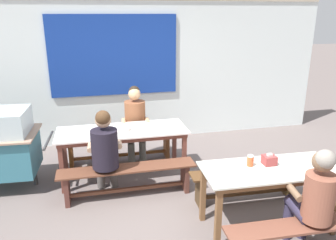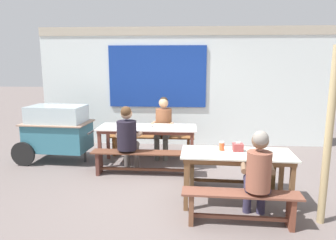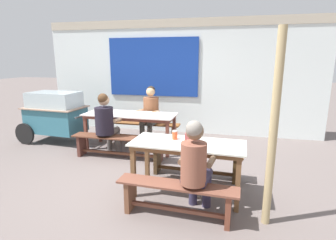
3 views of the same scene
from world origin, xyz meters
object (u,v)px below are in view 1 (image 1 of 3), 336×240
bench_far_back (120,144)px  person_near_front (314,196)px  dining_table_near (270,175)px  bench_far_front (128,177)px  dining_table_far (122,135)px  tissue_box (269,160)px  bench_near_back (246,181)px  person_center_facing (135,120)px  person_left_back_turned (105,149)px  soup_bowl (125,129)px  bench_near_front (295,238)px  condiment_jar (250,161)px

bench_far_back → person_near_front: bearing=-59.3°
dining_table_near → bench_far_front: (-1.47, 1.06, -0.39)m
dining_table_far → person_near_front: 2.72m
person_near_front → tissue_box: person_near_front is taller
bench_near_back → person_center_facing: bearing=127.6°
dining_table_near → person_left_back_turned: size_ratio=1.26×
dining_table_far → soup_bowl: 0.11m
bench_near_front → tissue_box: 0.86m
tissue_box → bench_far_front: bearing=147.1°
bench_far_front → person_near_front: person_near_front is taller
dining_table_near → soup_bowl: bearing=131.5°
person_left_back_turned → soup_bowl: 0.60m
bench_far_front → tissue_box: tissue_box is taller
person_center_facing → bench_near_back: bearing=-52.4°
dining_table_near → person_near_front: 0.55m
dining_table_near → bench_near_front: (-0.03, -0.59, -0.39)m
bench_far_front → person_center_facing: bearing=76.2°
person_near_front → dining_table_near: bearing=108.8°
bench_near_front → person_near_front: bearing=18.7°
bench_far_front → soup_bowl: soup_bowl is taller
dining_table_near → person_center_facing: 2.49m
bench_near_front → person_near_front: (0.20, 0.07, 0.39)m
dining_table_far → person_center_facing: (0.27, 0.53, 0.03)m
person_left_back_turned → dining_table_near: bearing=-32.6°
person_left_back_turned → bench_far_front: bearing=-11.9°
dining_table_near → bench_far_back: 2.70m
dining_table_far → tissue_box: size_ratio=13.52×
dining_table_far → person_left_back_turned: (-0.28, -0.53, 0.02)m
bench_near_back → dining_table_far: bearing=144.6°
bench_near_front → bench_far_front: bearing=131.3°
dining_table_far → condiment_jar: (1.27, -1.54, 0.14)m
person_near_front → bench_near_front: bearing=-161.3°
dining_table_far → bench_far_front: 0.71m
bench_near_back → tissue_box: 0.73m
dining_table_far → person_center_facing: person_center_facing is taller
dining_table_far → soup_bowl: bearing=-38.6°
bench_near_front → soup_bowl: bearing=122.4°
bench_far_back → bench_near_front: same height
tissue_box → dining_table_near: bearing=-106.3°
tissue_box → soup_bowl: tissue_box is taller
person_center_facing → soup_bowl: 0.61m
dining_table_far → tissue_box: (1.49, -1.56, 0.13)m
dining_table_far → dining_table_near: same height
bench_near_back → tissue_box: bearing=-90.1°
bench_near_front → person_left_back_turned: size_ratio=1.17×
person_left_back_turned → condiment_jar: bearing=-33.1°
person_center_facing → tissue_box: person_center_facing is taller
person_left_back_turned → condiment_jar: (1.55, -1.01, 0.11)m
tissue_box → condiment_jar: 0.23m
dining_table_near → bench_far_front: dining_table_near is taller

